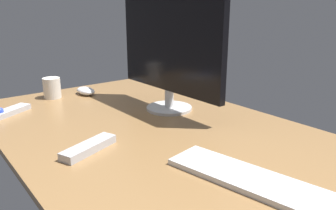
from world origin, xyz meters
TOP-DOWN VIEW (x-y plane):
  - desk at (0.00, 0.00)cm, footprint 140.00×84.00cm
  - monitor at (-14.73, 17.17)cm, footprint 52.90×17.16cm
  - keyboard at (40.15, -1.74)cm, footprint 43.00×18.80cm
  - computer_mouse at (-54.31, 1.60)cm, footprint 11.42×7.19cm
  - media_remote at (-45.46, -32.75)cm, footprint 13.03×17.41cm
  - tv_remote at (1.32, -23.25)cm, footprint 10.53×17.92cm
  - coffee_mug at (-58.04, -11.79)cm, footprint 7.17×7.17cm

SIDE VIEW (x-z plane):
  - desk at x=0.00cm, z-range 0.00..2.00cm
  - keyboard at x=40.15cm, z-range 2.00..3.39cm
  - media_remote at x=-45.46cm, z-range 1.26..4.92cm
  - tv_remote at x=1.32cm, z-range 2.00..4.25cm
  - computer_mouse at x=-54.31cm, z-range 2.00..5.28cm
  - coffee_mug at x=-58.04cm, z-range 2.00..10.63cm
  - monitor at x=-14.73cm, z-range 3.98..44.83cm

